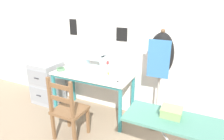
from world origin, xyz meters
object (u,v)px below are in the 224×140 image
object	(u,v)px
fabric_bowl	(61,69)
wooden_chair	(68,110)
thread_spool_near_machine	(108,74)
ironing_board	(190,128)
filing_cabinet	(47,82)
scissors	(119,81)
storage_box	(171,112)
dress_form	(161,59)
sewing_machine	(97,64)

from	to	relation	value
fabric_bowl	wooden_chair	distance (m)	0.83
thread_spool_near_machine	ironing_board	size ratio (longest dim) A/B	0.04
filing_cabinet	scissors	bearing A→B (deg)	-4.95
thread_spool_near_machine	scissors	bearing A→B (deg)	-32.25
fabric_bowl	filing_cabinet	bearing A→B (deg)	163.77
wooden_chair	storage_box	xyz separation A→B (m)	(1.33, -0.21, 0.45)
thread_spool_near_machine	filing_cabinet	xyz separation A→B (m)	(-1.24, -0.03, -0.37)
fabric_bowl	thread_spool_near_machine	size ratio (longest dim) A/B	3.31
scissors	dress_form	size ratio (longest dim) A/B	0.07
fabric_bowl	wooden_chair	world-z (taller)	wooden_chair
fabric_bowl	filing_cabinet	size ratio (longest dim) A/B	0.17
sewing_machine	ironing_board	size ratio (longest dim) A/B	0.36
wooden_chair	dress_form	distance (m)	1.41
thread_spool_near_machine	wooden_chair	xyz separation A→B (m)	(-0.22, -0.71, -0.32)
fabric_bowl	scissors	xyz separation A→B (m)	(1.03, 0.01, -0.02)
dress_form	storage_box	xyz separation A→B (m)	(0.35, -1.02, -0.16)
dress_form	storage_box	size ratio (longest dim) A/B	8.14
sewing_machine	thread_spool_near_machine	xyz separation A→B (m)	(0.22, -0.06, -0.10)
fabric_bowl	filing_cabinet	xyz separation A→B (m)	(-0.47, 0.14, -0.37)
thread_spool_near_machine	storage_box	bearing A→B (deg)	-40.03
scissors	dress_form	distance (m)	0.64
fabric_bowl	ironing_board	distance (m)	2.19
scissors	wooden_chair	bearing A→B (deg)	-131.49
scissors	ironing_board	distance (m)	1.29
wooden_chair	dress_form	bearing A→B (deg)	39.69
scissors	wooden_chair	distance (m)	0.79
filing_cabinet	storage_box	size ratio (longest dim) A/B	4.18
scissors	wooden_chair	size ratio (longest dim) A/B	0.11
fabric_bowl	scissors	world-z (taller)	fabric_bowl
scissors	storage_box	distance (m)	1.14
storage_box	wooden_chair	bearing A→B (deg)	170.85
thread_spool_near_machine	storage_box	distance (m)	1.44
sewing_machine	scissors	distance (m)	0.54
sewing_machine	scissors	size ratio (longest dim) A/B	3.89
scissors	thread_spool_near_machine	xyz separation A→B (m)	(-0.26, 0.16, 0.02)
sewing_machine	fabric_bowl	world-z (taller)	sewing_machine
ironing_board	filing_cabinet	bearing A→B (deg)	159.59
fabric_bowl	ironing_board	bearing A→B (deg)	-21.35
sewing_machine	storage_box	world-z (taller)	sewing_machine
thread_spool_near_machine	dress_form	world-z (taller)	dress_form
thread_spool_near_machine	wooden_chair	size ratio (longest dim) A/B	0.04
dress_form	ironing_board	world-z (taller)	dress_form
wooden_chair	storage_box	distance (m)	1.42
storage_box	filing_cabinet	bearing A→B (deg)	159.15
sewing_machine	fabric_bowl	size ratio (longest dim) A/B	3.13
wooden_chair	thread_spool_near_machine	bearing A→B (deg)	72.51
dress_form	storage_box	distance (m)	1.09
scissors	thread_spool_near_machine	bearing A→B (deg)	147.75
sewing_machine	fabric_bowl	xyz separation A→B (m)	(-0.55, -0.23, -0.10)
fabric_bowl	thread_spool_near_machine	bearing A→B (deg)	12.53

